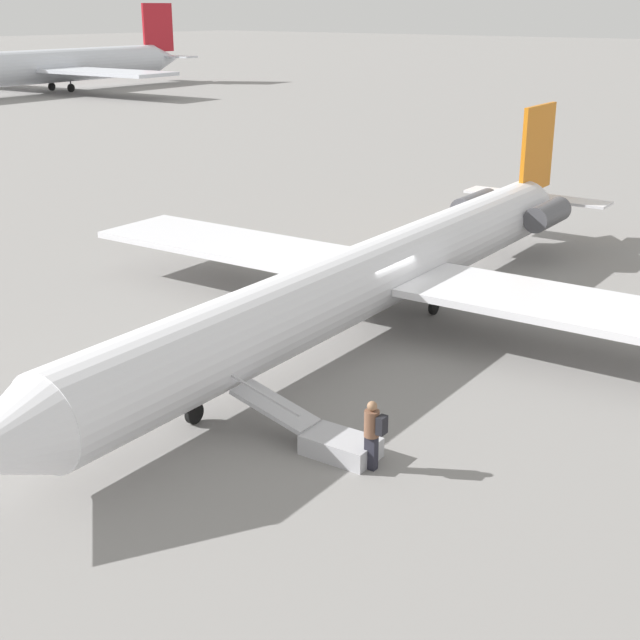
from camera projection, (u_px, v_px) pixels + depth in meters
name	position (u px, v px, depth m)	size (l,w,h in m)	color
ground_plane	(368.00, 330.00, 30.14)	(600.00, 600.00, 0.00)	gray
airplane_main	(384.00, 270.00, 30.24)	(32.62, 25.12, 6.26)	silver
airplane_far_left	(39.00, 67.00, 112.33)	(52.20, 39.88, 10.91)	silver
boarding_stairs	(327.00, 438.00, 21.76)	(1.31, 4.08, 1.60)	#B2B2B7
passenger	(373.00, 431.00, 20.70)	(0.36, 0.55, 1.74)	#23232D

